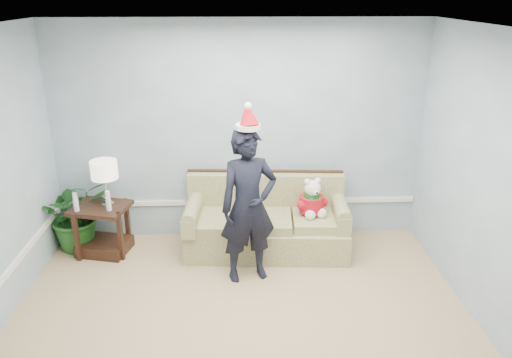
{
  "coord_description": "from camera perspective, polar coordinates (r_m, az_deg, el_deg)",
  "views": [
    {
      "loc": [
        -0.03,
        -3.36,
        2.99
      ],
      "look_at": [
        0.17,
        1.55,
        1.12
      ],
      "focal_mm": 35.0,
      "sensor_mm": 36.0,
      "label": 1
    }
  ],
  "objects": [
    {
      "name": "santa_hat",
      "position": [
        4.97,
        -0.94,
        7.16
      ],
      "size": [
        0.32,
        0.35,
        0.29
      ],
      "rotation": [
        0.0,
        0.0,
        0.37
      ],
      "color": "white",
      "rests_on": "man"
    },
    {
      "name": "houseplant",
      "position": [
        6.43,
        -19.82,
        -3.74
      ],
      "size": [
        1.03,
        0.99,
        0.89
      ],
      "primitive_type": "imported",
      "rotation": [
        0.0,
        0.0,
        0.48
      ],
      "color": "#1D581E",
      "rests_on": "room_shell"
    },
    {
      "name": "teddy_bear",
      "position": [
        5.93,
        6.39,
        -2.6
      ],
      "size": [
        0.36,
        0.37,
        0.47
      ],
      "rotation": [
        0.0,
        0.0,
        0.31
      ],
      "color": "white",
      "rests_on": "sofa"
    },
    {
      "name": "table_lamp",
      "position": [
        6.0,
        -16.95,
        0.81
      ],
      "size": [
        0.31,
        0.31,
        0.55
      ],
      "color": "silver",
      "rests_on": "side_table"
    },
    {
      "name": "room_shell",
      "position": [
        3.74,
        -1.68,
        -5.12
      ],
      "size": [
        4.54,
        5.04,
        2.74
      ],
      "color": "tan",
      "rests_on": "ground"
    },
    {
      "name": "sofa",
      "position": [
        6.08,
        1.21,
        -5.18
      ],
      "size": [
        1.97,
        0.94,
        0.9
      ],
      "rotation": [
        0.0,
        0.0,
        -0.06
      ],
      "color": "#606731",
      "rests_on": "room_shell"
    },
    {
      "name": "man",
      "position": [
        5.26,
        -0.87,
        -3.13
      ],
      "size": [
        0.7,
        0.56,
        1.7
      ],
      "primitive_type": "imported",
      "rotation": [
        0.0,
        0.0,
        0.27
      ],
      "color": "black",
      "rests_on": "room_shell"
    },
    {
      "name": "side_table",
      "position": [
        6.3,
        -17.04,
        -6.03
      ],
      "size": [
        0.73,
        0.65,
        0.6
      ],
      "rotation": [
        0.0,
        0.0,
        -0.23
      ],
      "color": "#321C12",
      "rests_on": "room_shell"
    },
    {
      "name": "candle_pair",
      "position": [
        6.01,
        -18.24,
        -2.49
      ],
      "size": [
        0.43,
        0.06,
        0.24
      ],
      "color": "silver",
      "rests_on": "side_table"
    },
    {
      "name": "wainscot_trim",
      "position": [
        5.32,
        -14.65,
        -8.36
      ],
      "size": [
        4.49,
        4.99,
        0.06
      ],
      "color": "white",
      "rests_on": "room_shell"
    }
  ]
}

